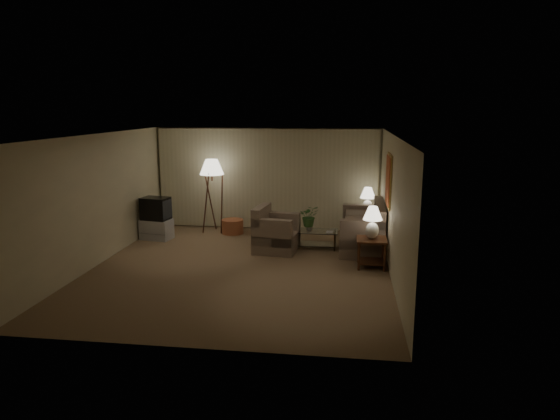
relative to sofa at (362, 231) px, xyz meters
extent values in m
plane|color=olive|center=(-2.50, -1.76, -0.43)|extent=(7.00, 7.00, 0.00)
cube|color=#BDB491|center=(-2.50, 1.74, 0.92)|extent=(6.00, 0.04, 2.70)
cube|color=#BDB491|center=(-5.50, -1.76, 0.92)|extent=(0.04, 7.00, 2.70)
cube|color=#BDB491|center=(0.50, -1.76, 0.92)|extent=(0.04, 7.00, 2.70)
cube|color=white|center=(-2.50, -1.76, 2.27)|extent=(6.00, 7.00, 0.04)
cube|color=beige|center=(-2.50, 1.66, 0.92)|extent=(5.85, 0.12, 2.65)
cube|color=#BE9342|center=(0.48, -0.96, 1.32)|extent=(0.03, 0.90, 1.10)
cube|color=#AD361F|center=(0.45, -0.96, 1.32)|extent=(0.02, 0.80, 1.00)
cube|color=gray|center=(0.00, 0.00, -0.20)|extent=(1.99, 1.07, 0.45)
cube|color=gray|center=(-1.94, -0.44, -0.22)|extent=(1.19, 1.15, 0.43)
cube|color=#3A1D0F|center=(0.15, -1.35, 0.15)|extent=(0.61, 0.61, 0.04)
cube|color=#3A1D0F|center=(0.15, -1.35, -0.31)|extent=(0.52, 0.52, 0.02)
cylinder|color=#3A1D0F|center=(-0.10, -1.60, -0.15)|extent=(0.05, 0.05, 0.56)
cylinder|color=#3A1D0F|center=(-0.10, -1.10, -0.15)|extent=(0.05, 0.05, 0.56)
cylinder|color=#3A1D0F|center=(0.40, -1.60, -0.15)|extent=(0.05, 0.05, 0.56)
cylinder|color=#3A1D0F|center=(0.40, -1.10, -0.15)|extent=(0.05, 0.05, 0.56)
cube|color=#3A1D0F|center=(0.15, 1.14, 0.15)|extent=(0.50, 0.42, 0.04)
cube|color=#3A1D0F|center=(0.15, 1.14, -0.31)|extent=(0.42, 0.35, 0.02)
cylinder|color=#3A1D0F|center=(-0.05, 0.98, -0.15)|extent=(0.05, 0.05, 0.56)
cylinder|color=#3A1D0F|center=(-0.05, 1.30, -0.15)|extent=(0.05, 0.05, 0.56)
cylinder|color=#3A1D0F|center=(0.35, 0.98, -0.15)|extent=(0.05, 0.05, 0.56)
cylinder|color=#3A1D0F|center=(0.35, 1.30, -0.15)|extent=(0.05, 0.05, 0.56)
ellipsoid|color=white|center=(0.15, -1.35, 0.34)|extent=(0.27, 0.27, 0.34)
cylinder|color=white|center=(0.15, -1.35, 0.55)|extent=(0.03, 0.03, 0.08)
cone|color=white|center=(0.15, -1.35, 0.71)|extent=(0.39, 0.39, 0.27)
ellipsoid|color=white|center=(0.15, 1.14, 0.34)|extent=(0.27, 0.27, 0.34)
cylinder|color=white|center=(0.15, 1.14, 0.55)|extent=(0.03, 0.03, 0.08)
cone|color=white|center=(0.15, 1.14, 0.70)|extent=(0.39, 0.39, 0.27)
cube|color=silver|center=(-1.07, -0.10, -0.02)|extent=(1.04, 0.57, 0.02)
cube|color=silver|center=(-1.07, -0.10, -0.33)|extent=(0.97, 0.49, 0.01)
cylinder|color=#3D2E18|center=(-1.52, -0.31, -0.23)|extent=(0.04, 0.04, 0.40)
cylinder|color=#3D2E18|center=(-1.52, 0.11, -0.23)|extent=(0.04, 0.04, 0.40)
cylinder|color=#3D2E18|center=(-0.62, -0.31, -0.23)|extent=(0.04, 0.04, 0.40)
cylinder|color=#3D2E18|center=(-0.62, 0.11, -0.23)|extent=(0.04, 0.04, 0.40)
cube|color=#A0A0A3|center=(-5.05, 0.20, -0.18)|extent=(0.89, 0.71, 0.50)
cube|color=black|center=(-5.05, 0.20, 0.35)|extent=(0.80, 0.68, 0.55)
cylinder|color=#3A1D0F|center=(-3.84, 1.09, 1.07)|extent=(0.04, 0.04, 0.28)
cone|color=white|center=(-3.84, 1.09, 1.29)|extent=(0.62, 0.62, 0.39)
cylinder|color=#A15C36|center=(-3.30, 0.99, -0.24)|extent=(0.68, 0.68, 0.37)
imported|color=silver|center=(-1.22, -0.10, 0.06)|extent=(0.17, 0.17, 0.15)
imported|color=#3D6F31|center=(-1.22, -0.10, 0.39)|extent=(0.50, 0.45, 0.50)
imported|color=olive|center=(-0.82, -0.20, -0.01)|extent=(0.18, 0.23, 0.02)
camera|label=1|loc=(-0.41, -11.35, 2.81)|focal=32.00mm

